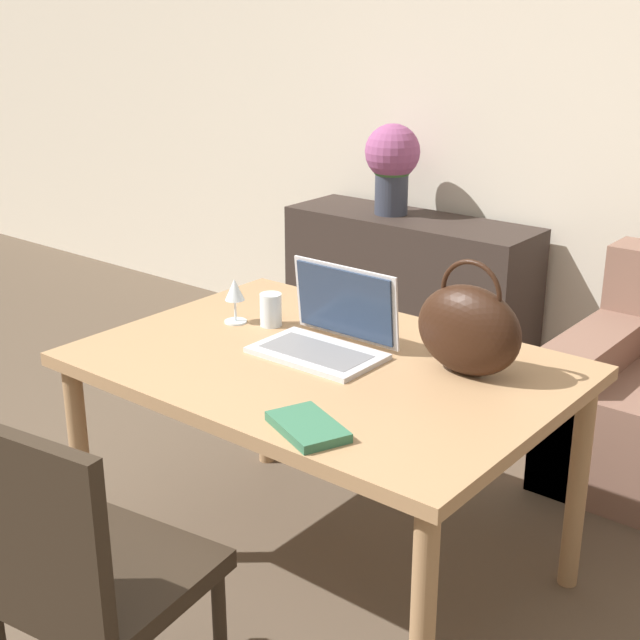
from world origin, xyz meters
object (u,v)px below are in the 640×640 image
at_px(wine_glass, 235,293).
at_px(drinking_glass, 271,310).
at_px(chair, 81,569).
at_px(handbag, 469,329).
at_px(laptop, 331,329).
at_px(flower_vase, 392,161).

bearing_deg(wine_glass, drinking_glass, 25.44).
relative_size(drinking_glass, wine_glass, 0.72).
distance_m(chair, handbag, 1.19).
xyz_separation_m(laptop, handbag, (0.41, 0.10, 0.07)).
bearing_deg(drinking_glass, laptop, -9.64).
height_order(chair, wine_glass, chair).
bearing_deg(laptop, wine_glass, -179.53).
xyz_separation_m(chair, wine_glass, (-0.43, 0.96, 0.33)).
height_order(laptop, handbag, handbag).
bearing_deg(wine_glass, handbag, 7.22).
distance_m(drinking_glass, wine_glass, 0.13).
relative_size(handbag, flower_vase, 0.78).
bearing_deg(wine_glass, flower_vase, 106.02).
bearing_deg(flower_vase, chair, -70.79).
height_order(chair, drinking_glass, chair).
bearing_deg(drinking_glass, flower_vase, 110.35).
bearing_deg(laptop, chair, -88.01).
xyz_separation_m(drinking_glass, wine_glass, (-0.11, -0.05, 0.05)).
relative_size(chair, wine_glass, 6.01).
xyz_separation_m(chair, drinking_glass, (-0.32, 1.01, 0.29)).
bearing_deg(handbag, wine_glass, -172.78).
relative_size(drinking_glass, flower_vase, 0.25).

